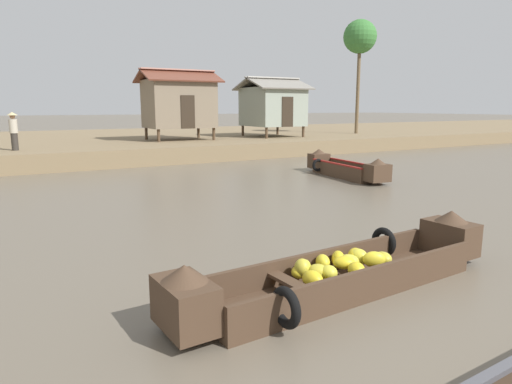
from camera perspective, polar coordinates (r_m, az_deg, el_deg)
The scene contains 8 objects.
ground_plane at distance 11.37m, azimuth -9.56°, elevation -3.29°, with size 300.00×300.00×0.00m, color #665B4C.
riverbank_strip at distance 30.66m, azimuth -22.89°, elevation 5.48°, with size 160.00×20.00×0.81m, color #7F6B4C.
banana_boat at distance 6.99m, azimuth 10.81°, elevation -9.62°, with size 5.70×1.90×0.90m.
fishing_skiff_distant at distance 18.09m, azimuth 11.06°, elevation 2.93°, with size 1.35×4.60×0.93m.
stilt_house_mid_right at distance 26.86m, azimuth -9.58°, elevation 10.90°, with size 4.36×3.13×3.97m.
stilt_house_right at distance 29.62m, azimuth 2.08°, elevation 10.69°, with size 3.81×3.89×3.71m.
palm_tree_near at distance 34.04m, azimuth 12.83°, elevation 18.20°, with size 2.29×2.29×7.79m.
vendor_person at distance 22.63m, azimuth -27.98°, elevation 6.94°, with size 0.44×0.44×1.66m.
Camera 1 is at (-3.81, -0.36, 2.70)m, focal length 32.10 mm.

